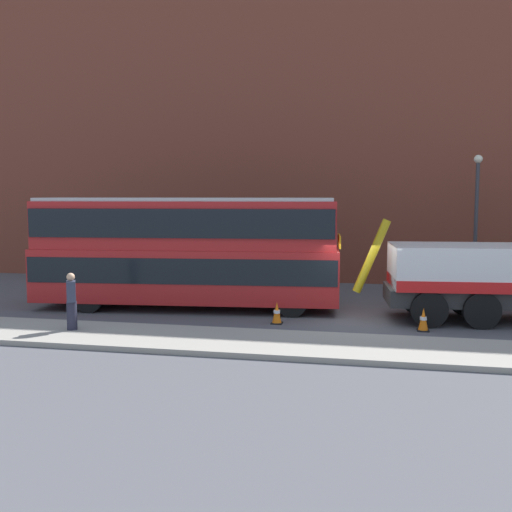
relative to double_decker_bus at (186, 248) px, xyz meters
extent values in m
plane|color=#4C4C51|center=(6.30, -0.49, -2.23)|extent=(120.00, 120.00, 0.00)
cube|color=gray|center=(6.30, -4.69, -2.16)|extent=(60.00, 2.80, 0.15)
cube|color=brown|center=(6.30, 8.10, 5.77)|extent=(60.00, 1.20, 16.00)
cube|color=silver|center=(10.32, -0.13, -0.40)|extent=(6.32, 3.17, 1.40)
cube|color=red|center=(10.32, -0.13, -0.92)|extent=(6.33, 3.23, 0.36)
cylinder|color=#B79914|center=(6.63, -0.48, -0.10)|extent=(1.25, 0.40, 2.52)
cylinder|color=black|center=(9.81, 0.94, -1.65)|extent=(1.19, 0.45, 1.16)
cylinder|color=black|center=(10.03, -1.27, -1.65)|extent=(1.19, 0.45, 1.16)
cylinder|color=black|center=(8.22, 0.79, -1.65)|extent=(1.19, 0.45, 1.16)
cylinder|color=black|center=(8.44, -1.42, -1.65)|extent=(1.19, 0.45, 1.16)
cube|color=#AD1E1E|center=(0.00, 0.00, -0.94)|extent=(11.19, 3.54, 1.90)
cube|color=#AD1E1E|center=(0.00, 0.00, 0.86)|extent=(10.96, 3.42, 1.70)
cube|color=black|center=(0.00, 0.00, -0.69)|extent=(11.08, 3.58, 0.90)
cube|color=black|center=(0.00, 0.00, 0.96)|extent=(10.87, 3.56, 1.00)
cube|color=#B2B2B2|center=(0.00, 0.00, 1.77)|extent=(10.73, 3.30, 0.12)
cube|color=yellow|center=(5.49, 0.53, 0.31)|extent=(0.20, 1.50, 0.44)
cylinder|color=black|center=(3.77, 1.45, -1.71)|extent=(1.06, 0.40, 1.04)
cylinder|color=black|center=(3.98, -0.70, -1.71)|extent=(1.06, 0.40, 1.04)
cylinder|color=black|center=(-3.39, 0.76, -1.71)|extent=(1.06, 0.40, 1.04)
cylinder|color=black|center=(-3.19, -1.39, -1.71)|extent=(1.06, 0.40, 1.04)
cylinder|color=#232333|center=(-2.11, -4.52, -1.66)|extent=(0.41, 0.41, 0.85)
cube|color=#2D3347|center=(-2.11, -4.52, -0.92)|extent=(0.42, 0.48, 0.62)
sphere|color=tan|center=(-2.11, -4.52, -0.49)|extent=(0.24, 0.24, 0.24)
cone|color=orange|center=(3.66, -1.84, -1.87)|extent=(0.32, 0.32, 0.72)
cylinder|color=white|center=(3.66, -1.84, -1.84)|extent=(0.21, 0.21, 0.10)
cube|color=black|center=(3.66, -1.84, -2.21)|extent=(0.36, 0.36, 0.04)
cone|color=orange|center=(8.23, -1.96, -1.87)|extent=(0.32, 0.32, 0.72)
cylinder|color=white|center=(8.23, -1.96, -1.84)|extent=(0.21, 0.21, 0.10)
cube|color=black|center=(8.23, -1.96, -2.21)|extent=(0.36, 0.36, 0.04)
cylinder|color=#38383D|center=(10.89, 5.90, 0.52)|extent=(0.16, 0.16, 5.50)
sphere|color=#EAE5C6|center=(10.89, 5.90, 3.42)|extent=(0.36, 0.36, 0.36)
camera|label=1|loc=(6.74, -20.40, 1.95)|focal=41.40mm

